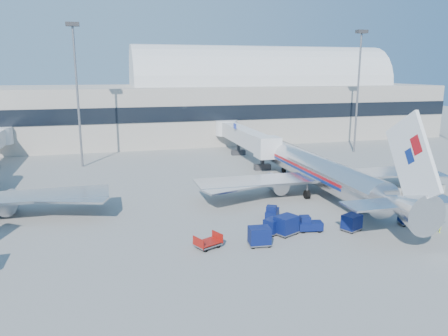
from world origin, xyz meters
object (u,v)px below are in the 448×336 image
object	(u,v)px
mast_west	(76,74)
cart_train_b	(273,226)
barrier_far	(434,189)
cart_open_red	(208,243)
airliner_main	(323,173)
tug_right	(369,206)
cart_solo_near	(352,222)
ramp_worker	(439,224)
tug_lead	(309,224)
cart_solo_far	(409,217)
barrier_mid	(412,191)
cart_train_a	(286,225)
cart_train_c	(259,236)
jetbridge_near	(242,136)
tug_left	(272,212)
barrier_near	(390,192)
mast_east	(359,74)

from	to	relation	value
mast_west	cart_train_b	world-z (taller)	mast_west
barrier_far	cart_open_red	world-z (taller)	barrier_far
airliner_main	tug_right	xyz separation A→B (m)	(1.76, -7.53, -2.27)
airliner_main	cart_solo_near	bearing A→B (deg)	-104.67
ramp_worker	tug_lead	bearing A→B (deg)	59.55
cart_open_red	ramp_worker	world-z (taller)	ramp_worker
tug_lead	cart_solo_far	bearing A→B (deg)	4.43
mast_west	barrier_mid	xyz separation A→B (m)	(41.30, -28.00, -14.34)
tug_lead	cart_train_a	size ratio (longest dim) A/B	0.97
tug_right	cart_open_red	bearing A→B (deg)	-123.62
airliner_main	tug_right	size ratio (longest dim) A/B	15.53
cart_train_c	cart_solo_near	size ratio (longest dim) A/B	0.92
barrier_mid	cart_solo_far	distance (m)	12.51
mast_west	barrier_mid	bearing A→B (deg)	-34.14
jetbridge_near	tug_lead	xyz separation A→B (m)	(-4.85, -37.45, -3.22)
cart_solo_near	cart_solo_far	xyz separation A→B (m)	(6.51, 0.00, -0.00)
barrier_far	tug_right	distance (m)	13.79
barrier_mid	tug_right	distance (m)	10.78
cart_train_b	tug_left	bearing A→B (deg)	37.49
cart_train_b	barrier_near	bearing A→B (deg)	-8.62
cart_train_b	cart_solo_far	xyz separation A→B (m)	(14.25, -1.26, 0.07)
jetbridge_near	mast_west	size ratio (longest dim) A/B	1.22
tug_left	cart_train_a	bearing A→B (deg)	-154.14
tug_lead	cart_open_red	world-z (taller)	tug_lead
mast_east	cart_train_c	size ratio (longest dim) A/B	10.82
barrier_near	tug_lead	xyz separation A→B (m)	(-15.25, -8.64, 0.26)
cart_open_red	cart_train_b	bearing A→B (deg)	-10.28
airliner_main	cart_solo_far	bearing A→B (deg)	-74.63
barrier_near	barrier_mid	distance (m)	3.30
tug_right	airliner_main	bearing A→B (deg)	144.93
barrier_far	tug_lead	world-z (taller)	tug_lead
barrier_mid	tug_lead	xyz separation A→B (m)	(-18.55, -8.64, 0.26)
mast_west	tug_left	xyz separation A→B (m)	(20.59, -32.22, -14.09)
barrier_far	cart_train_b	xyz separation A→B (m)	(-25.52, -8.37, 0.35)
cart_train_c	cart_open_red	size ratio (longest dim) A/B	0.78
mast_east	cart_train_b	xyz separation A→B (m)	(-30.92, -36.37, -13.99)
barrier_near	tug_right	distance (m)	8.01
cart_train_b	cart_train_c	size ratio (longest dim) A/B	1.02
ramp_worker	cart_open_red	bearing A→B (deg)	70.61
tug_left	cart_train_b	xyz separation A→B (m)	(-1.51, -4.15, 0.10)
barrier_far	cart_train_c	xyz separation A→B (m)	(-27.76, -10.82, 0.48)
tug_lead	cart_train_b	bearing A→B (deg)	-174.45
jetbridge_near	cart_solo_far	world-z (taller)	jetbridge_near
jetbridge_near	cart_solo_near	world-z (taller)	jetbridge_near
mast_east	cart_solo_far	bearing A→B (deg)	-113.89
mast_west	tug_right	distance (m)	47.95
barrier_far	cart_train_b	distance (m)	26.86
airliner_main	barrier_near	distance (m)	8.74
jetbridge_near	barrier_near	xyz separation A→B (m)	(10.40, -28.81, -3.48)
barrier_far	tug_left	bearing A→B (deg)	-170.03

